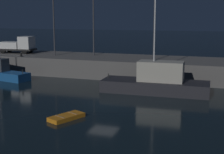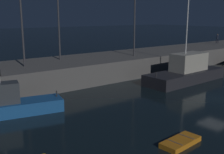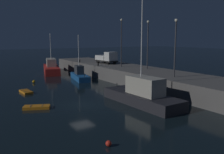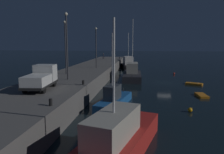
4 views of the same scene
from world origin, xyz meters
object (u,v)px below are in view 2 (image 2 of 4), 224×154
Objects in this scene: fishing_boat_white at (9,105)px; fishing_boat_orange at (186,72)px; dinghy_orange_near at (181,142)px; lamp_post_east at (59,18)px; lamp_post_west at (21,16)px; dockworker at (217,38)px; lamp_post_central at (135,20)px.

fishing_boat_orange is at bearing -3.28° from fishing_boat_white.
fishing_boat_white is 0.70× the size of fishing_boat_orange.
lamp_post_east reaches higher than dinghy_orange_near.
fishing_boat_white is 20.30m from fishing_boat_orange.
fishing_boat_white is 1.01× the size of lamp_post_east.
lamp_post_east is at bearing 137.89° from fishing_boat_orange.
fishing_boat_white is 0.95× the size of lamp_post_west.
lamp_post_east reaches higher than dockworker.
lamp_post_west is (3.92, 6.88, 6.74)m from fishing_boat_white.
lamp_post_west reaches higher than lamp_post_central.
lamp_post_central is at bearing 104.75° from fishing_boat_orange.
lamp_post_east is at bearing 21.87° from lamp_post_west.
dinghy_orange_near is 22.23m from lamp_post_central.
dockworker is at bearing -0.31° from lamp_post_east.
lamp_post_east is (2.57, 20.45, 7.15)m from dinghy_orange_near.
fishing_boat_orange is 4.28× the size of dinghy_orange_near.
dinghy_orange_near is 21.82m from lamp_post_east.
dinghy_orange_near is at bearing -150.47° from dockworker.
fishing_boat_orange is 1.35× the size of lamp_post_west.
fishing_boat_orange reaches higher than lamp_post_central.
fishing_boat_white is 13.23m from dinghy_orange_near.
dinghy_orange_near is at bearing -60.46° from fishing_boat_white.
lamp_post_central reaches higher than fishing_boat_white.
dockworker is at bearing 2.82° from lamp_post_west.
lamp_post_central is at bearing -3.62° from lamp_post_west.
lamp_post_east is (-11.19, 10.12, 6.16)m from fishing_boat_orange.
lamp_post_east reaches higher than fishing_boat_white.
lamp_post_east is 33.44m from dockworker.
dockworker is at bearing 29.53° from dinghy_orange_near.
lamp_post_west is at bearing 60.32° from fishing_boat_white.
fishing_boat_white reaches higher than dinghy_orange_near.
lamp_post_east is at bearing 162.23° from lamp_post_central.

